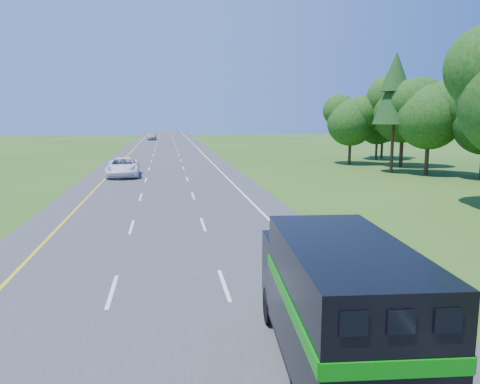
{
  "coord_description": "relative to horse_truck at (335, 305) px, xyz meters",
  "views": [
    {
      "loc": [
        0.01,
        5.11,
        5.64
      ],
      "look_at": [
        3.62,
        27.88,
        1.89
      ],
      "focal_mm": 35.0,
      "sensor_mm": 36.0,
      "label": 1
    }
  ],
  "objects": [
    {
      "name": "lane_markings",
      "position": [
        -3.43,
        36.05,
        -1.7
      ],
      "size": [
        11.15,
        260.0,
        0.01
      ],
      "color": "yellow",
      "rests_on": "road"
    },
    {
      "name": "white_suv",
      "position": [
        -7.46,
        36.09,
        -0.83
      ],
      "size": [
        3.17,
        6.45,
        1.76
      ],
      "primitive_type": "imported",
      "rotation": [
        0.0,
        0.0,
        0.04
      ],
      "color": "white",
      "rests_on": "road"
    },
    {
      "name": "delineator",
      "position": [
        4.86,
        7.91,
        -1.09
      ],
      "size": [
        0.1,
        0.06,
        1.22
      ],
      "color": "orange",
      "rests_on": "ground"
    },
    {
      "name": "far_car",
      "position": [
        -6.61,
        104.72,
        -0.9
      ],
      "size": [
        2.21,
        4.86,
        1.62
      ],
      "primitive_type": "imported",
      "rotation": [
        0.0,
        0.0,
        -0.07
      ],
      "color": "#ACACB3",
      "rests_on": "road"
    },
    {
      "name": "horse_truck",
      "position": [
        0.0,
        0.0,
        0.0
      ],
      "size": [
        2.81,
        7.36,
        3.19
      ],
      "rotation": [
        0.0,
        0.0,
        -0.08
      ],
      "color": "black",
      "rests_on": "road"
    },
    {
      "name": "road",
      "position": [
        -3.43,
        36.05,
        -1.73
      ],
      "size": [
        15.0,
        260.0,
        0.04
      ],
      "primitive_type": "cube",
      "color": "#38383A",
      "rests_on": "ground"
    }
  ]
}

